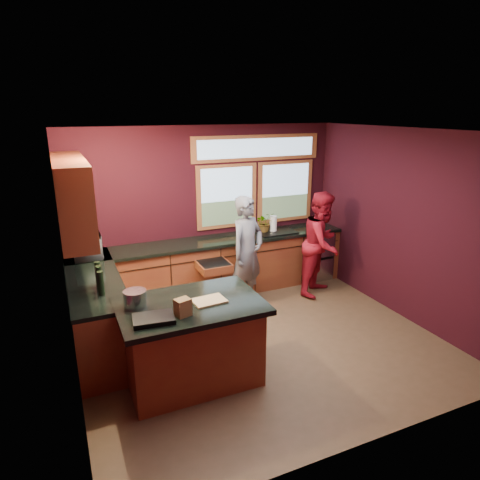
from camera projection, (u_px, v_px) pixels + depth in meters
floor at (260, 341)px, 5.65m from camera, size 4.50×4.50×0.00m
room_shell at (206, 207)px, 5.17m from camera, size 4.52×4.02×2.71m
back_counter at (226, 265)px, 7.07m from camera, size 4.50×0.64×0.93m
left_counter at (96, 310)px, 5.50m from camera, size 0.64×2.30×0.93m
island at (191, 341)px, 4.73m from camera, size 1.55×1.05×0.95m
person_grey at (247, 253)px, 6.44m from camera, size 0.75×0.64×1.73m
person_red at (322, 244)px, 6.92m from camera, size 1.04×1.00×1.70m
microwave at (87, 246)px, 6.02m from camera, size 0.39×0.57×0.32m
potted_plant at (265, 222)px, 7.21m from camera, size 0.31×0.27×0.34m
paper_towel at (273, 224)px, 7.23m from camera, size 0.12×0.12×0.28m
cutting_board at (209, 301)px, 4.62m from camera, size 0.37×0.28×0.02m
stock_pot at (135, 299)px, 4.48m from camera, size 0.24×0.24×0.18m
paper_bag at (183, 307)px, 4.29m from camera, size 0.18×0.16×0.18m
black_tray at (154, 319)px, 4.19m from camera, size 0.43×0.33×0.05m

